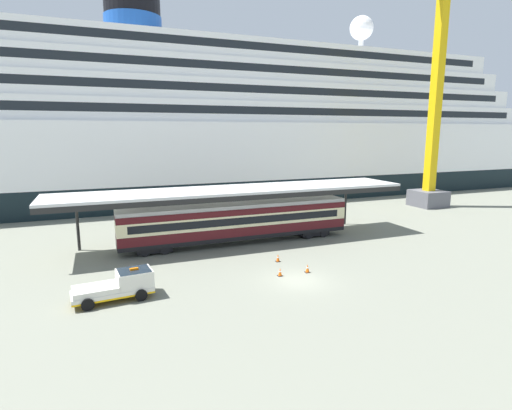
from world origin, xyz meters
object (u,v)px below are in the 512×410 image
at_px(train_carriage, 238,221).
at_px(dockside_crane, 437,97).
at_px(cruise_ship, 124,128).
at_px(traffic_cone_mid, 280,272).
at_px(service_truck, 121,285).
at_px(traffic_cone_near, 307,268).
at_px(traffic_cone_far, 278,258).

xyz_separation_m(train_carriage, dockside_crane, (33.78, 8.87, 13.87)).
relative_size(cruise_ship, traffic_cone_mid, 249.54).
distance_m(service_truck, traffic_cone_near, 14.26).
bearing_deg(service_truck, traffic_cone_far, 13.77).
distance_m(traffic_cone_far, dockside_crane, 39.40).
bearing_deg(train_carriage, dockside_crane, 14.72).
height_order(cruise_ship, traffic_cone_mid, cruise_ship).
distance_m(service_truck, dockside_crane, 51.71).
distance_m(service_truck, traffic_cone_far, 13.59).
relative_size(service_truck, traffic_cone_near, 7.73).
relative_size(traffic_cone_near, traffic_cone_mid, 1.06).
bearing_deg(traffic_cone_near, traffic_cone_far, 107.54).
bearing_deg(service_truck, train_carriage, 40.27).
relative_size(traffic_cone_far, dockside_crane, 0.01).
bearing_deg(traffic_cone_near, traffic_cone_mid, 178.01).
bearing_deg(traffic_cone_mid, cruise_ship, 100.91).
distance_m(cruise_ship, train_carriage, 35.34).
xyz_separation_m(cruise_ship, dockside_crane, (42.11, -24.14, 4.40)).
bearing_deg(cruise_ship, traffic_cone_near, -76.09).
relative_size(traffic_cone_mid, dockside_crane, 0.01).
bearing_deg(traffic_cone_far, train_carriage, 100.81).
bearing_deg(service_truck, traffic_cone_mid, -0.25).
distance_m(traffic_cone_near, traffic_cone_mid, 2.39).
distance_m(train_carriage, traffic_cone_mid, 10.31).
distance_m(traffic_cone_near, traffic_cone_far, 3.53).
height_order(cruise_ship, train_carriage, cruise_ship).
relative_size(traffic_cone_mid, traffic_cone_far, 0.96).
relative_size(cruise_ship, dockside_crane, 3.04).
relative_size(traffic_cone_near, traffic_cone_far, 1.02).
xyz_separation_m(service_truck, traffic_cone_far, (13.18, 3.23, -0.66)).
relative_size(service_truck, traffic_cone_far, 7.91).
bearing_deg(cruise_ship, traffic_cone_far, -76.40).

